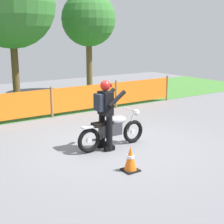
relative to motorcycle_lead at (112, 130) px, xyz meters
name	(u,v)px	position (x,y,z in m)	size (l,w,h in m)	color
ground	(108,145)	(0.04, 0.25, -0.45)	(24.00, 24.00, 0.02)	slate
grass_verge	(25,104)	(0.04, 6.28, -0.43)	(24.00, 5.26, 0.01)	#427A33
barrier_fence	(52,102)	(0.04, 3.65, 0.10)	(10.61, 0.08, 1.05)	olive
tree_near_left	(11,4)	(-0.17, 6.56, 3.42)	(3.40, 3.40, 5.57)	brown
tree_near_right	(89,20)	(3.55, 7.10, 2.95)	(2.49, 2.49, 4.66)	brown
motorcycle_lead	(112,130)	(0.00, 0.00, 0.00)	(1.91, 0.56, 0.91)	black
rider_lead	(105,111)	(-0.21, 0.00, 0.51)	(0.67, 0.54, 1.69)	black
traffic_cone	(130,159)	(-0.51, -1.40, -0.18)	(0.32, 0.32, 0.53)	black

